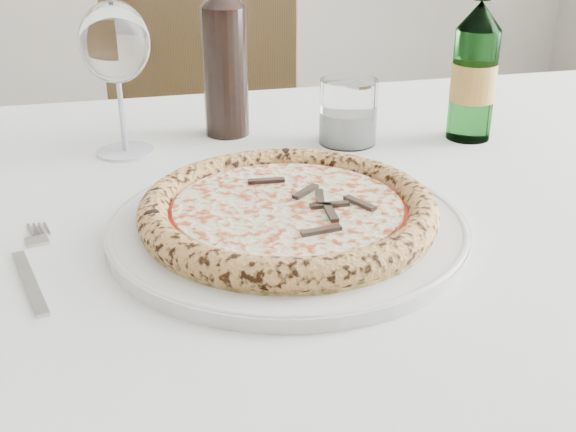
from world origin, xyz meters
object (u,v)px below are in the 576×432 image
at_px(beer_bottle, 474,72).
at_px(wine_bottle, 225,58).
at_px(chair_far, 194,148).
at_px(plate, 288,226).
at_px(wine_glass, 115,46).
at_px(pizza, 288,210).
at_px(tumbler, 348,116).
at_px(dining_table, 269,257).

xyz_separation_m(beer_bottle, wine_bottle, (-0.33, 0.10, 0.01)).
bearing_deg(chair_far, plate, -89.68).
relative_size(wine_glass, beer_bottle, 0.84).
height_order(beer_bottle, wine_bottle, wine_bottle).
relative_size(chair_far, beer_bottle, 3.92).
bearing_deg(wine_bottle, wine_glass, -161.08).
height_order(pizza, wine_bottle, wine_bottle).
relative_size(chair_far, plate, 2.52).
bearing_deg(pizza, wine_bottle, 91.62).
xyz_separation_m(chair_far, tumbler, (0.15, -0.66, 0.26)).
distance_m(chair_far, tumbler, 0.73).
xyz_separation_m(pizza, tumbler, (0.15, 0.26, 0.01)).
height_order(plate, beer_bottle, beer_bottle).
xyz_separation_m(dining_table, wine_bottle, (-0.01, 0.24, 0.19)).
bearing_deg(tumbler, dining_table, -132.17).
height_order(chair_far, wine_glass, wine_glass).
xyz_separation_m(tumbler, beer_bottle, (0.17, -0.02, 0.06)).
bearing_deg(tumbler, pizza, -119.25).
xyz_separation_m(dining_table, wine_glass, (-0.16, 0.19, 0.22)).
relative_size(dining_table, chair_far, 1.71).
xyz_separation_m(wine_glass, beer_bottle, (0.47, -0.05, -0.05)).
bearing_deg(plate, beer_bottle, 37.17).
bearing_deg(plate, wine_glass, 118.38).
xyz_separation_m(pizza, wine_glass, (-0.16, 0.29, 0.12)).
height_order(wine_glass, wine_bottle, wine_bottle).
bearing_deg(tumbler, wine_glass, 174.96).
relative_size(tumbler, wine_bottle, 0.35).
height_order(pizza, beer_bottle, beer_bottle).
xyz_separation_m(wine_glass, tumbler, (0.30, -0.03, -0.10)).
bearing_deg(plate, tumbler, 60.75).
distance_m(chair_far, wine_bottle, 0.67).
xyz_separation_m(plate, wine_bottle, (-0.01, 0.34, 0.10)).
xyz_separation_m(plate, wine_glass, (-0.16, 0.29, 0.13)).
bearing_deg(pizza, plate, 16.22).
height_order(dining_table, pizza, pizza).
relative_size(pizza, beer_bottle, 1.29).
bearing_deg(tumbler, chair_far, 102.97).
height_order(tumbler, wine_bottle, wine_bottle).
xyz_separation_m(dining_table, pizza, (-0.00, -0.10, 0.11)).
xyz_separation_m(pizza, beer_bottle, (0.32, 0.24, 0.07)).
xyz_separation_m(dining_table, chair_far, (-0.01, 0.82, -0.14)).
relative_size(plate, wine_glass, 1.86).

